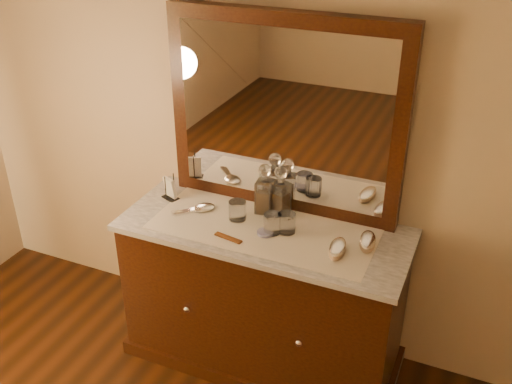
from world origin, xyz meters
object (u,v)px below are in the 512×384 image
at_px(hand_mirror_outer, 198,209).
at_px(hand_mirror_inner, 201,208).
at_px(mirror_frame, 284,115).
at_px(decanter_right, 280,196).
at_px(napkin_rack, 170,189).
at_px(brush_near, 338,249).
at_px(decanter_left, 264,194).
at_px(comb, 228,238).
at_px(pin_dish, 265,233).
at_px(brush_far, 368,242).
at_px(dresser_cabinet, 264,298).

height_order(hand_mirror_outer, hand_mirror_inner, hand_mirror_inner).
distance_m(mirror_frame, decanter_right, 0.41).
distance_m(napkin_rack, brush_near, 0.98).
xyz_separation_m(mirror_frame, napkin_rack, (-0.57, -0.18, -0.44)).
relative_size(decanter_left, decanter_right, 1.02).
bearing_deg(brush_near, decanter_left, 155.16).
xyz_separation_m(napkin_rack, brush_near, (0.97, -0.14, -0.03)).
relative_size(comb, brush_near, 0.84).
height_order(mirror_frame, napkin_rack, mirror_frame).
xyz_separation_m(napkin_rack, hand_mirror_inner, (0.21, -0.05, -0.04)).
height_order(pin_dish, decanter_left, decanter_left).
height_order(comb, hand_mirror_inner, hand_mirror_inner).
relative_size(brush_far, hand_mirror_outer, 1.01).
xyz_separation_m(dresser_cabinet, hand_mirror_outer, (-0.37, 0.01, 0.45)).
bearing_deg(dresser_cabinet, napkin_rack, 173.12).
distance_m(decanter_left, hand_mirror_outer, 0.35).
bearing_deg(brush_near, brush_far, 45.51).
height_order(dresser_cabinet, napkin_rack, napkin_rack).
bearing_deg(brush_far, hand_mirror_outer, -177.99).
relative_size(mirror_frame, hand_mirror_inner, 5.84).
height_order(napkin_rack, hand_mirror_inner, napkin_rack).
relative_size(dresser_cabinet, brush_near, 7.99).
distance_m(brush_far, hand_mirror_outer, 0.88).
bearing_deg(dresser_cabinet, decanter_right, 81.51).
bearing_deg(comb, hand_mirror_inner, 152.82).
height_order(dresser_cabinet, decanter_left, decanter_left).
height_order(mirror_frame, comb, mirror_frame).
xyz_separation_m(comb, decanter_right, (0.14, 0.32, 0.10)).
relative_size(comb, napkin_rack, 1.05).
distance_m(pin_dish, brush_far, 0.49).
relative_size(comb, brush_far, 0.83).
bearing_deg(dresser_cabinet, hand_mirror_outer, 178.59).
height_order(decanter_left, brush_near, decanter_left).
xyz_separation_m(brush_far, hand_mirror_outer, (-0.88, -0.03, -0.01)).
xyz_separation_m(pin_dish, hand_mirror_inner, (-0.39, 0.08, 0.00)).
xyz_separation_m(mirror_frame, decanter_right, (0.02, -0.09, -0.39)).
relative_size(pin_dish, brush_far, 0.45).
bearing_deg(brush_far, dresser_cabinet, -175.48).
relative_size(decanter_right, brush_far, 1.50).
bearing_deg(brush_near, mirror_frame, 141.16).
bearing_deg(pin_dish, brush_far, 11.54).
xyz_separation_m(brush_near, hand_mirror_outer, (-0.77, 0.08, -0.02)).
bearing_deg(decanter_left, mirror_frame, 62.94).
height_order(comb, napkin_rack, napkin_rack).
bearing_deg(napkin_rack, comb, -27.20).
xyz_separation_m(mirror_frame, hand_mirror_outer, (-0.37, -0.24, -0.49)).
distance_m(dresser_cabinet, comb, 0.49).
relative_size(mirror_frame, decanter_right, 4.55).
relative_size(brush_far, hand_mirror_inner, 0.86).
relative_size(comb, hand_mirror_outer, 0.84).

